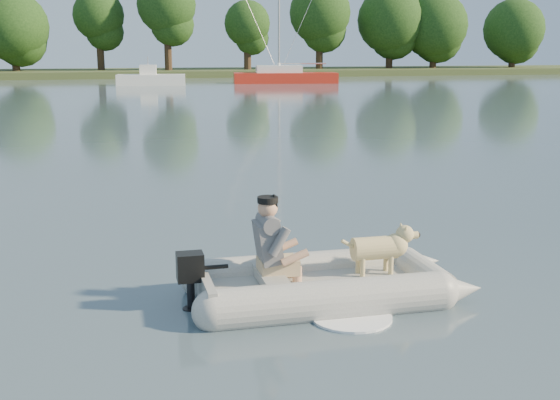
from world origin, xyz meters
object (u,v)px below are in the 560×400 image
object	(u,v)px
motorboat	(151,72)
dog	(375,252)
man	(270,239)
sailboat	(284,77)
dinghy	(327,251)

from	to	relation	value
motorboat	dog	bearing A→B (deg)	-83.81
man	sailboat	xyz separation A→B (m)	(11.80, 45.97, -0.23)
dinghy	sailboat	distance (m)	47.35
dinghy	sailboat	xyz separation A→B (m)	(11.17, 46.02, -0.06)
man	dog	xyz separation A→B (m)	(1.23, -0.00, -0.24)
man	dog	bearing A→B (deg)	0.00
dinghy	dog	size ratio (longest dim) A/B	4.77
man	motorboat	world-z (taller)	motorboat
dog	dinghy	bearing A→B (deg)	-175.43
dinghy	sailboat	world-z (taller)	sailboat
man	sailboat	distance (m)	47.46
dog	sailboat	size ratio (longest dim) A/B	0.08
dog	motorboat	bearing A→B (deg)	89.71
dinghy	dog	bearing A→B (deg)	4.57
dog	sailboat	xyz separation A→B (m)	(10.58, 45.97, 0.01)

